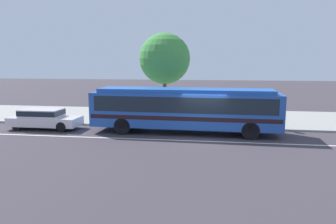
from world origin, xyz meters
TOP-DOWN VIEW (x-y plane):
  - ground_plane at (0.00, 0.00)m, footprint 120.00×120.00m
  - sidewalk_slab at (0.00, 6.54)m, footprint 60.00×8.00m
  - lane_stripe_center at (0.00, -0.80)m, footprint 56.00×0.16m
  - transit_bus at (-1.17, 1.19)m, footprint 11.31×2.81m
  - sedan_behind_bus at (-10.27, 1.04)m, footprint 4.50×1.76m
  - pedestrian_waiting_near_sign at (0.75, 4.05)m, footprint 0.44×0.44m
  - pedestrian_walking_along_curb at (-5.45, 3.86)m, footprint 0.42×0.42m
  - bus_stop_sign at (3.93, 3.30)m, footprint 0.11×0.44m
  - street_tree_near_stop at (-3.11, 5.60)m, footprint 3.72×3.72m

SIDE VIEW (x-z plane):
  - ground_plane at x=0.00m, z-range 0.00..0.00m
  - lane_stripe_center at x=0.00m, z-range 0.00..0.01m
  - sidewalk_slab at x=0.00m, z-range 0.00..0.12m
  - sedan_behind_bus at x=-10.27m, z-range 0.08..1.37m
  - pedestrian_walking_along_curb at x=-5.45m, z-range 0.26..1.94m
  - pedestrian_waiting_near_sign at x=0.75m, z-range 0.27..2.04m
  - transit_bus at x=-1.17m, z-range 0.22..2.93m
  - bus_stop_sign at x=3.93m, z-range 0.45..2.76m
  - street_tree_near_stop at x=-3.11m, z-range 1.38..7.63m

